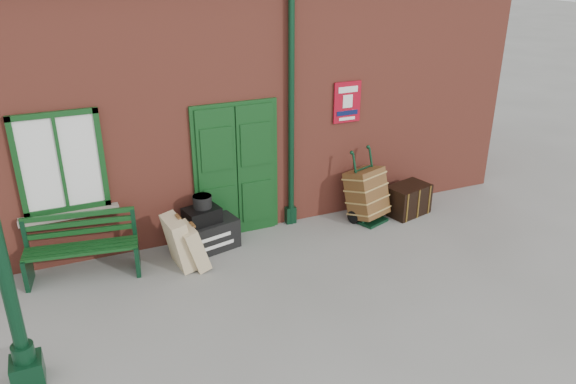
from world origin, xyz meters
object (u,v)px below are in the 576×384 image
porter_trolley (367,194)px  dark_trunk (408,199)px  bench (81,245)px  houdini_trunk (206,235)px

porter_trolley → dark_trunk: (0.82, -0.08, -0.22)m
porter_trolley → dark_trunk: bearing=-25.4°
bench → dark_trunk: (5.56, -0.14, -0.22)m
bench → porter_trolley: 4.74m
houdini_trunk → bench: bearing=168.1°
bench → dark_trunk: bench is taller
porter_trolley → bench: bearing=159.8°
houdini_trunk → dark_trunk: dark_trunk is taller
houdini_trunk → dark_trunk: bearing=-15.7°
bench → houdini_trunk: bearing=9.5°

